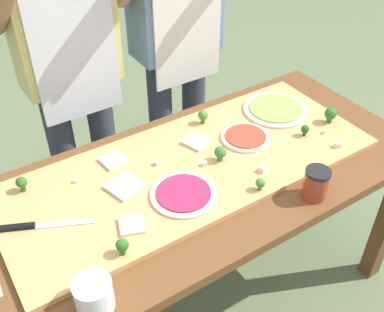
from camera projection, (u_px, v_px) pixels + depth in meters
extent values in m
plane|color=#60704C|center=(192.00, 300.00, 2.15)|extent=(8.00, 8.00, 0.00)
cube|color=brown|center=(286.00, 144.00, 2.50)|extent=(0.07, 0.07, 0.73)
cube|color=brown|center=(192.00, 181.00, 1.69)|extent=(1.77, 0.79, 0.04)
cube|color=tan|center=(191.00, 166.00, 1.70)|extent=(1.40, 0.56, 0.02)
cube|color=#B7BABF|center=(65.00, 224.00, 1.46)|extent=(0.18, 0.10, 0.00)
cube|color=black|center=(17.00, 227.00, 1.44)|extent=(0.11, 0.06, 0.02)
cylinder|color=beige|center=(245.00, 138.00, 1.82)|extent=(0.20, 0.20, 0.01)
cylinder|color=#BC3D28|center=(246.00, 136.00, 1.81)|extent=(0.16, 0.16, 0.01)
cylinder|color=beige|center=(184.00, 194.00, 1.56)|extent=(0.23, 0.23, 0.01)
cylinder|color=#9E234C|center=(184.00, 193.00, 1.56)|extent=(0.19, 0.19, 0.01)
cylinder|color=beige|center=(276.00, 110.00, 1.98)|extent=(0.28, 0.28, 0.01)
cylinder|color=#899E4C|center=(276.00, 108.00, 1.97)|extent=(0.23, 0.23, 0.01)
cube|color=beige|center=(196.00, 141.00, 1.80)|extent=(0.11, 0.11, 0.01)
cube|color=beige|center=(125.00, 186.00, 1.59)|extent=(0.13, 0.13, 0.01)
cube|color=beige|center=(132.00, 225.00, 1.45)|extent=(0.10, 0.10, 0.01)
cube|color=beige|center=(113.00, 160.00, 1.71)|extent=(0.09, 0.09, 0.01)
cylinder|color=#487A23|center=(203.00, 121.00, 1.90)|extent=(0.02, 0.02, 0.03)
sphere|color=#427F33|center=(203.00, 115.00, 1.88)|extent=(0.04, 0.04, 0.04)
cylinder|color=#366618|center=(23.00, 188.00, 1.58)|extent=(0.02, 0.02, 0.03)
sphere|color=#2D6623|center=(21.00, 182.00, 1.56)|extent=(0.04, 0.04, 0.04)
cylinder|color=#487A23|center=(260.00, 188.00, 1.58)|extent=(0.02, 0.02, 0.02)
sphere|color=#427F33|center=(260.00, 183.00, 1.57)|extent=(0.03, 0.03, 0.03)
cylinder|color=#366618|center=(329.00, 120.00, 1.90)|extent=(0.02, 0.02, 0.03)
sphere|color=#2D6623|center=(331.00, 113.00, 1.88)|extent=(0.05, 0.05, 0.05)
cylinder|color=#366618|center=(123.00, 251.00, 1.36)|extent=(0.02, 0.02, 0.02)
sphere|color=#2D6623|center=(122.00, 245.00, 1.35)|extent=(0.04, 0.04, 0.04)
cylinder|color=#3F7220|center=(220.00, 158.00, 1.71)|extent=(0.02, 0.02, 0.02)
sphere|color=#38752D|center=(220.00, 152.00, 1.69)|extent=(0.05, 0.05, 0.05)
cylinder|color=#2C5915|center=(304.00, 133.00, 1.83)|extent=(0.01, 0.01, 0.02)
sphere|color=#23561E|center=(305.00, 129.00, 1.82)|extent=(0.03, 0.03, 0.03)
cube|color=white|center=(325.00, 132.00, 1.85)|extent=(0.02, 0.02, 0.01)
cube|color=silver|center=(205.00, 163.00, 1.69)|extent=(0.02, 0.02, 0.02)
cube|color=silver|center=(338.00, 145.00, 1.77)|extent=(0.03, 0.03, 0.02)
cube|color=silver|center=(262.00, 169.00, 1.66)|extent=(0.03, 0.03, 0.02)
cube|color=silver|center=(158.00, 163.00, 1.69)|extent=(0.02, 0.02, 0.02)
cube|color=silver|center=(75.00, 181.00, 1.61)|extent=(0.02, 0.02, 0.01)
cylinder|color=white|center=(94.00, 295.00, 1.23)|extent=(0.11, 0.11, 0.10)
cylinder|color=white|center=(95.00, 299.00, 1.24)|extent=(0.09, 0.09, 0.05)
cylinder|color=#99381E|center=(316.00, 185.00, 1.56)|extent=(0.08, 0.08, 0.10)
cylinder|color=black|center=(318.00, 172.00, 1.53)|extent=(0.09, 0.09, 0.01)
cylinder|color=#333847|center=(68.00, 170.00, 2.20)|extent=(0.12, 0.12, 0.90)
cylinder|color=#333847|center=(106.00, 156.00, 2.28)|extent=(0.12, 0.12, 0.90)
cube|color=#D1C670|center=(61.00, 18.00, 1.79)|extent=(0.40, 0.20, 0.55)
cube|color=silver|center=(75.00, 48.00, 1.77)|extent=(0.34, 0.01, 0.60)
cylinder|color=#333847|center=(162.00, 135.00, 2.42)|extent=(0.12, 0.12, 0.90)
cylinder|color=#333847|center=(193.00, 123.00, 2.50)|extent=(0.12, 0.12, 0.90)
cube|color=silver|center=(188.00, 20.00, 1.99)|extent=(0.34, 0.01, 0.60)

